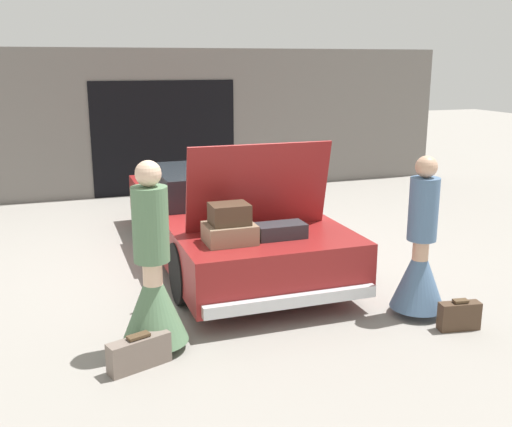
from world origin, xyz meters
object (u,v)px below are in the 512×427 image
object	(u,v)px
suitcase_beside_left_person	(139,353)
suitcase_beside_right_person	(459,316)
car	(224,217)
person_right	(420,259)
person_left	(153,284)

from	to	relation	value
suitcase_beside_left_person	suitcase_beside_right_person	size ratio (longest dim) A/B	1.35
car	suitcase_beside_right_person	world-z (taller)	car
person_right	suitcase_beside_left_person	size ratio (longest dim) A/B	2.92
car	suitcase_beside_left_person	xyz separation A→B (m)	(-1.54, -2.69, -0.41)
person_left	suitcase_beside_right_person	size ratio (longest dim) A/B	4.13
car	person_right	xyz separation A→B (m)	(1.35, -2.50, 0.05)
person_right	suitcase_beside_right_person	size ratio (longest dim) A/B	3.94
person_right	suitcase_beside_right_person	distance (m)	0.67
person_left	suitcase_beside_left_person	bearing A→B (deg)	-36.68
car	suitcase_beside_left_person	distance (m)	3.13
car	suitcase_beside_left_person	world-z (taller)	car
suitcase_beside_left_person	person_left	bearing A→B (deg)	58.29
person_right	suitcase_beside_right_person	bearing A→B (deg)	-172.42
person_left	person_right	size ratio (longest dim) A/B	1.05
person_left	suitcase_beside_right_person	distance (m)	2.98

